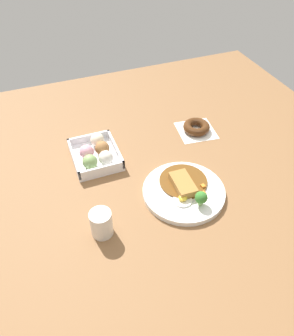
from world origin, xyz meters
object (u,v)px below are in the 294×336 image
at_px(coffee_mug, 101,223).
at_px(donut_box, 96,154).
at_px(curry_plate, 184,190).
at_px(chocolate_ring_donut, 196,127).

bearing_deg(coffee_mug, donut_box, -11.46).
height_order(curry_plate, chocolate_ring_donut, curry_plate).
xyz_separation_m(curry_plate, coffee_mug, (-0.05, 0.28, 0.03)).
bearing_deg(donut_box, curry_plate, -139.61).
relative_size(curry_plate, chocolate_ring_donut, 1.68).
distance_m(donut_box, chocolate_ring_donut, 0.41).
height_order(curry_plate, donut_box, curry_plate).
height_order(curry_plate, coffee_mug, coffee_mug).
xyz_separation_m(curry_plate, donut_box, (0.26, 0.22, 0.01)).
height_order(donut_box, coffee_mug, coffee_mug).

